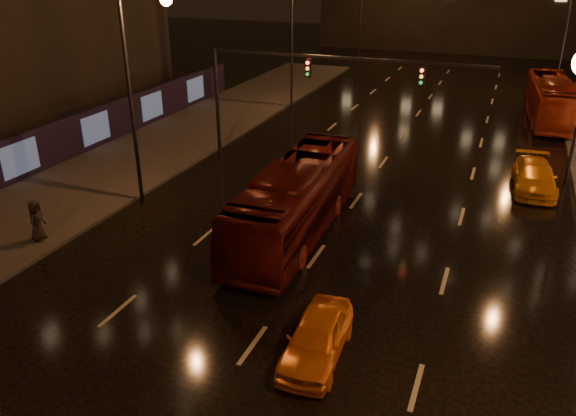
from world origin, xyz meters
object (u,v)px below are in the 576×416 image
at_px(bus_curb, 550,100).
at_px(taxi_far, 534,177).
at_px(bus_red, 297,199).
at_px(taxi_near, 317,338).
at_px(pedestrian_c, 36,220).

bearing_deg(bus_curb, taxi_far, -97.92).
distance_m(bus_red, bus_curb, 25.69).
bearing_deg(bus_red, taxi_near, -66.90).
height_order(taxi_near, pedestrian_c, pedestrian_c).
bearing_deg(bus_red, pedestrian_c, -154.53).
height_order(bus_curb, pedestrian_c, bus_curb).
bearing_deg(pedestrian_c, taxi_near, -116.81).
bearing_deg(taxi_near, pedestrian_c, 165.65).
xyz_separation_m(taxi_near, taxi_far, (6.01, 16.46, 0.04)).
height_order(taxi_far, pedestrian_c, pedestrian_c).
distance_m(bus_curb, taxi_near, 31.79).
relative_size(bus_red, pedestrian_c, 6.34).
xyz_separation_m(bus_red, taxi_near, (3.49, -7.56, -0.88)).
xyz_separation_m(bus_curb, taxi_far, (-1.00, -14.54, -0.82)).
height_order(bus_curb, taxi_near, bus_curb).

